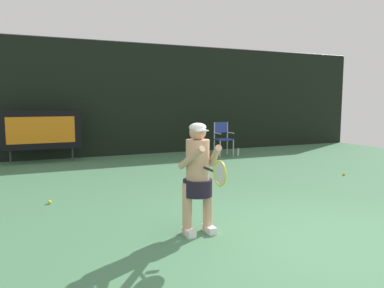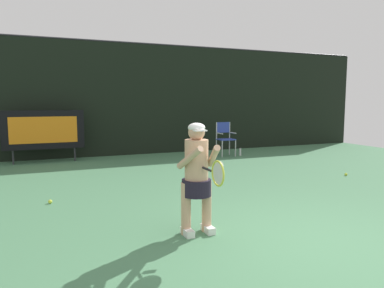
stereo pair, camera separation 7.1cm
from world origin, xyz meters
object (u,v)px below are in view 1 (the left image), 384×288
at_px(umpire_chair, 223,137).
at_px(tennis_ball_loose, 344,174).
at_px(tennis_ball_spare, 49,202).
at_px(water_bottle, 238,152).
at_px(tennis_player, 198,174).
at_px(tennis_racket, 219,173).
at_px(scoreboard, 41,130).

relative_size(umpire_chair, tennis_ball_loose, 15.88).
bearing_deg(tennis_ball_spare, water_bottle, 31.58).
distance_m(tennis_player, tennis_racket, 0.55).
relative_size(scoreboard, water_bottle, 8.30).
xyz_separation_m(tennis_racket, tennis_ball_loose, (4.75, 2.64, -0.88)).
relative_size(scoreboard, tennis_racket, 3.65).
bearing_deg(scoreboard, umpire_chair, -8.28).
bearing_deg(scoreboard, tennis_player, -75.69).
height_order(tennis_racket, tennis_ball_spare, tennis_racket).
distance_m(tennis_player, tennis_ball_spare, 2.99).
xyz_separation_m(tennis_player, tennis_ball_spare, (-1.77, 2.28, -0.77)).
xyz_separation_m(water_bottle, tennis_ball_spare, (-5.87, -3.61, -0.09)).
relative_size(water_bottle, tennis_ball_spare, 3.90).
xyz_separation_m(scoreboard, tennis_racket, (1.78, -7.43, -0.04)).
height_order(umpire_chair, tennis_player, tennis_player).
xyz_separation_m(umpire_chair, tennis_ball_loose, (1.12, -4.00, -0.58)).
bearing_deg(scoreboard, water_bottle, -9.70).
relative_size(tennis_ball_loose, tennis_ball_spare, 1.00).
height_order(tennis_racket, tennis_ball_loose, tennis_racket).
bearing_deg(tennis_ball_loose, tennis_player, -156.19).
relative_size(scoreboard, tennis_ball_spare, 32.35).
distance_m(scoreboard, water_bottle, 6.00).
bearing_deg(tennis_ball_spare, tennis_racket, -57.54).
relative_size(umpire_chair, water_bottle, 4.08).
xyz_separation_m(water_bottle, tennis_racket, (-4.08, -6.42, 0.79)).
height_order(umpire_chair, tennis_racket, umpire_chair).
bearing_deg(tennis_racket, tennis_player, 84.02).
distance_m(umpire_chair, tennis_ball_spare, 6.66).
xyz_separation_m(tennis_player, tennis_ball_loose, (4.78, 2.11, -0.77)).
xyz_separation_m(tennis_racket, tennis_ball_spare, (-1.79, 2.82, -0.88)).
distance_m(umpire_chair, tennis_player, 7.12).
xyz_separation_m(umpire_chair, tennis_player, (-3.66, -6.10, 0.19)).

